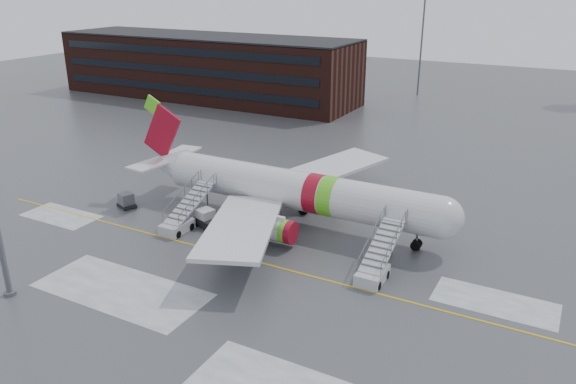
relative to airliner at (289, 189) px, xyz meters
The scene contains 8 objects.
ground 8.61m from the airliner, 84.69° to the right, with size 260.00×260.00×0.00m, color #494C4F.
airliner is the anchor object (origin of this frame).
airstair_fwd 13.41m from the airliner, 29.68° to the right, with size 2.05×7.70×3.48m.
airstair_aft 10.80m from the airliner, 141.70° to the right, with size 2.05×7.70×3.48m.
pushback_tug 8.50m from the airliner, 143.13° to the right, with size 3.28×2.85×1.68m.
uld_container 17.86m from the airliner, 163.89° to the right, with size 2.28×1.97×1.56m.
terminal_building 64.71m from the airliner, 133.22° to the left, with size 62.00×16.11×12.30m.
light_mast_far_n 71.27m from the airliner, 95.92° to the left, with size 1.20×1.20×24.25m.
Camera 1 is at (23.56, -37.42, 22.81)m, focal length 35.00 mm.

